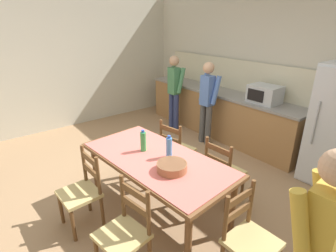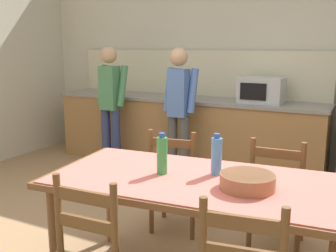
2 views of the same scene
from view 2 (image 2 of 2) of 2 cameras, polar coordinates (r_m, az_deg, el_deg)
The scene contains 12 objects.
wall_back at distance 5.20m, azimuth 13.21°, elevation 9.88°, with size 6.52×0.12×2.90m, color beige.
kitchen_counter at distance 5.20m, azimuth 2.34°, elevation -0.82°, with size 3.60×0.66×0.92m.
counter_splashback at distance 5.38m, azimuth 3.83°, elevation 7.71°, with size 3.56×0.03×0.60m, color beige.
microwave at distance 4.75m, azimuth 13.43°, elevation 5.09°, with size 0.50×0.39×0.30m.
dining_table at distance 2.52m, azimuth 4.15°, elevation -9.28°, with size 1.96×1.08×0.77m.
bottle_near_centre at distance 2.53m, azimuth -0.87°, elevation -4.23°, with size 0.07×0.07×0.27m.
bottle_off_centre at distance 2.53m, azimuth 7.05°, elevation -4.31°, with size 0.07×0.07×0.27m.
serving_bowl at distance 2.33m, azimuth 11.46°, elevation -7.74°, with size 0.32×0.32×0.09m.
chair_side_far_right at distance 3.21m, azimuth 15.60°, elevation -9.62°, with size 0.44×0.42×0.91m.
chair_side_far_left at distance 3.39m, azimuth 1.20°, elevation -8.01°, with size 0.48×0.46×0.91m.
person_at_sink at distance 5.08m, azimuth -8.35°, elevation 3.58°, with size 0.39×0.27×1.57m.
person_at_counter at distance 4.57m, azimuth 1.57°, elevation 2.73°, with size 0.39×0.27×1.56m.
Camera 2 is at (1.27, -2.38, 1.58)m, focal length 42.00 mm.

